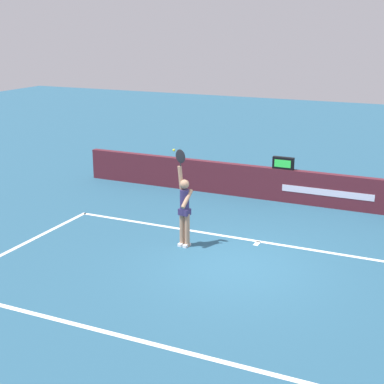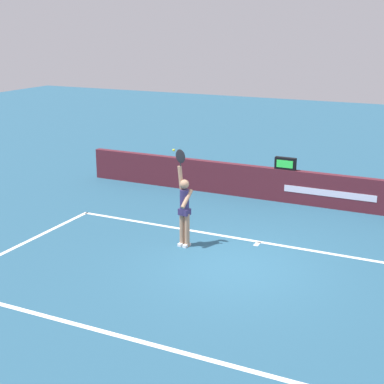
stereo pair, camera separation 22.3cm
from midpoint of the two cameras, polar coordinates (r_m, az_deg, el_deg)
name	(u,v)px [view 2 (the right image)]	position (r m, az deg, el deg)	size (l,w,h in m)	color
ground_plane	(236,266)	(13.34, 4.88, -7.39)	(60.00, 60.00, 0.00)	#25516B
court_lines	(218,283)	(12.46, 3.17, -9.15)	(10.96, 5.57, 0.00)	white
back_wall	(298,187)	(17.94, 10.94, 0.48)	(14.89, 0.24, 1.05)	#4E1B26
speed_display	(285,163)	(17.87, 9.71, 2.84)	(0.66, 0.17, 0.38)	black
tennis_player	(184,207)	(14.09, -0.33, -1.50)	(0.47, 0.46, 2.50)	#A1795D
tennis_ball	(174,150)	(13.59, -1.38, 4.23)	(0.06, 0.06, 0.06)	#D1D933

